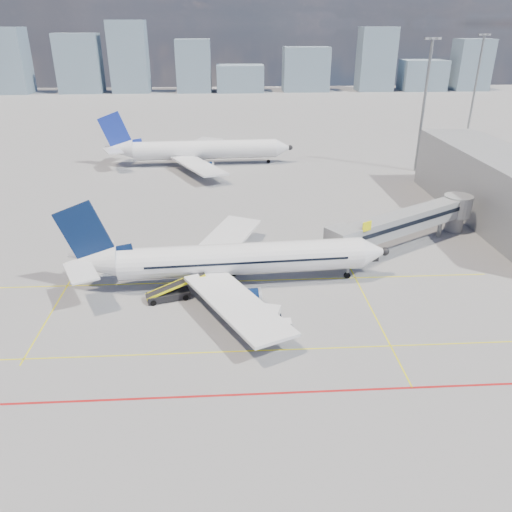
{
  "coord_description": "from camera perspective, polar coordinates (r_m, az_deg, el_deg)",
  "views": [
    {
      "loc": [
        -1.09,
        -44.35,
        27.7
      ],
      "look_at": [
        1.95,
        6.34,
        4.0
      ],
      "focal_mm": 35.0,
      "sensor_mm": 36.0,
      "label": 1
    }
  ],
  "objects": [
    {
      "name": "main_aircraft",
      "position": [
        57.01,
        -3.16,
        -0.45
      ],
      "size": [
        37.49,
        32.64,
        10.98
      ],
      "rotation": [
        0.0,
        0.0,
        0.06
      ],
      "color": "silver",
      "rests_on": "ground"
    },
    {
      "name": "jet_bridge",
      "position": [
        70.23,
        17.34,
        3.9
      ],
      "size": [
        23.55,
        15.78,
        6.3
      ],
      "color": "gray",
      "rests_on": "ground"
    },
    {
      "name": "cargo_dolly",
      "position": [
        50.14,
        0.52,
        -6.84
      ],
      "size": [
        4.46,
        2.95,
        2.25
      ],
      "rotation": [
        0.0,
        0.0,
        -0.3
      ],
      "color": "black",
      "rests_on": "ground"
    },
    {
      "name": "distant_skyline",
      "position": [
        235.02,
        -5.23,
        20.84
      ],
      "size": [
        246.58,
        13.83,
        29.24
      ],
      "color": "slate",
      "rests_on": "ground"
    },
    {
      "name": "floodlight_mast_ne",
      "position": [
        107.69,
        18.66,
        16.25
      ],
      "size": [
        3.2,
        0.61,
        25.45
      ],
      "color": "slate",
      "rests_on": "ground"
    },
    {
      "name": "ground",
      "position": [
        52.3,
        -1.73,
        -6.98
      ],
      "size": [
        420.0,
        420.0,
        0.0
      ],
      "primitive_type": "plane",
      "color": "slate",
      "rests_on": "ground"
    },
    {
      "name": "belt_loader",
      "position": [
        55.91,
        -9.84,
        -4.26
      ],
      "size": [
        6.77,
        3.2,
        2.72
      ],
      "rotation": [
        0.0,
        0.0,
        0.27
      ],
      "color": "black",
      "rests_on": "ground"
    },
    {
      "name": "floodlight_mast_far",
      "position": [
        150.39,
        23.84,
        17.65
      ],
      "size": [
        3.2,
        0.61,
        25.45
      ],
      "color": "slate",
      "rests_on": "ground"
    },
    {
      "name": "second_aircraft",
      "position": [
        109.49,
        -6.74,
        11.93
      ],
      "size": [
        40.67,
        35.43,
        11.85
      ],
      "rotation": [
        0.0,
        0.0,
        0.04
      ],
      "color": "silver",
      "rests_on": "ground"
    },
    {
      "name": "baggage_tug",
      "position": [
        50.16,
        2.74,
        -7.6
      ],
      "size": [
        2.08,
        1.28,
        1.42
      ],
      "rotation": [
        0.0,
        0.0,
        -0.02
      ],
      "color": "silver",
      "rests_on": "ground"
    },
    {
      "name": "terminal_block",
      "position": [
        84.55,
        25.97,
        6.9
      ],
      "size": [
        10.0,
        42.0,
        10.0
      ],
      "color": "gray",
      "rests_on": "ground"
    },
    {
      "name": "apron_markings",
      "position": [
        49.01,
        -2.27,
        -9.41
      ],
      "size": [
        90.0,
        35.12,
        0.01
      ],
      "color": "#D5D20B",
      "rests_on": "ground"
    },
    {
      "name": "ramp_worker",
      "position": [
        48.43,
        2.19,
        -8.8
      ],
      "size": [
        0.49,
        0.63,
        1.52
      ],
      "primitive_type": "imported",
      "rotation": [
        0.0,
        0.0,
        1.31
      ],
      "color": "yellow",
      "rests_on": "ground"
    }
  ]
}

